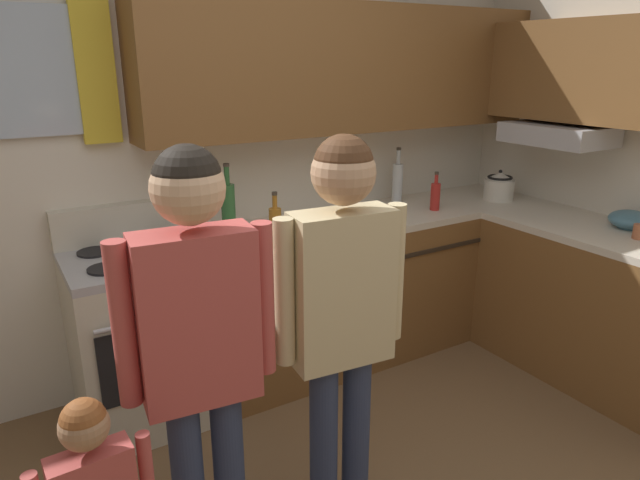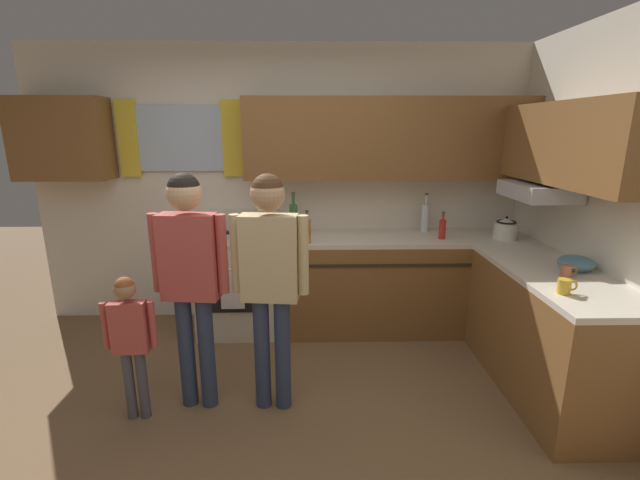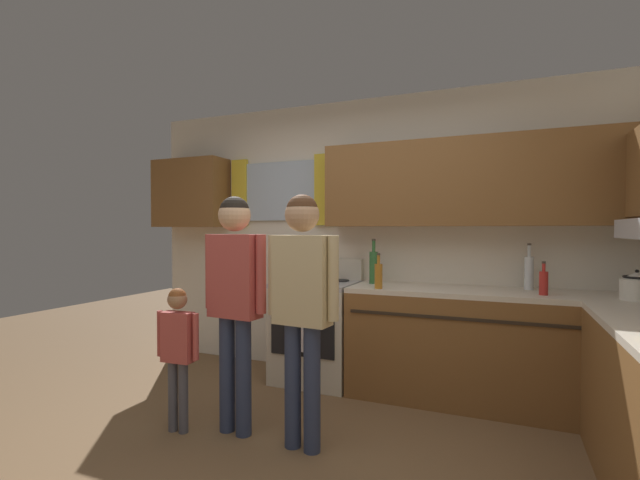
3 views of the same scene
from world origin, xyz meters
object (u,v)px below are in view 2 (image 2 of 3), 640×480
(mixing_bowl, at_px, (576,263))
(adult_in_plaid, at_px, (270,267))
(mug_mustard_yellow, at_px, (565,286))
(small_child, at_px, (130,332))
(bottle_sauce_red, at_px, (442,229))
(cup_terracotta, at_px, (567,271))
(bottle_oil_amber, at_px, (307,231))
(stove_oven, at_px, (239,282))
(stovetop_kettle, at_px, (506,229))
(bottle_wine_green, at_px, (294,219))
(adult_holding_child, at_px, (190,266))
(bottle_tall_clear, at_px, (425,217))

(mixing_bowl, xyz_separation_m, adult_in_plaid, (-2.10, -0.21, 0.06))
(mug_mustard_yellow, xyz_separation_m, small_child, (-2.65, 0.12, -0.33))
(adult_in_plaid, bearing_deg, bottle_sauce_red, 37.36)
(bottle_sauce_red, xyz_separation_m, small_child, (-2.31, -1.20, -0.38))
(cup_terracotta, bearing_deg, bottle_oil_amber, 152.57)
(stove_oven, distance_m, cup_terracotta, 2.67)
(bottle_sauce_red, bearing_deg, stovetop_kettle, -1.85)
(stove_oven, distance_m, stovetop_kettle, 2.46)
(mug_mustard_yellow, bearing_deg, adult_in_plaid, 172.59)
(stovetop_kettle, distance_m, mixing_bowl, 0.87)
(small_child, bearing_deg, bottle_wine_green, 54.55)
(stove_oven, bearing_deg, stovetop_kettle, -3.14)
(small_child, bearing_deg, stove_oven, 70.36)
(bottle_oil_amber, height_order, cup_terracotta, bottle_oil_amber)
(stove_oven, distance_m, adult_holding_child, 1.30)
(stove_oven, bearing_deg, mug_mustard_yellow, -33.27)
(adult_holding_child, bearing_deg, adult_in_plaid, -2.90)
(mixing_bowl, bearing_deg, bottle_tall_clear, 123.10)
(bottle_wine_green, distance_m, cup_terracotta, 2.21)
(bottle_tall_clear, bearing_deg, cup_terracotta, -64.87)
(bottle_sauce_red, xyz_separation_m, adult_holding_child, (-1.94, -1.06, 0.01))
(bottle_oil_amber, relative_size, adult_holding_child, 0.18)
(mug_mustard_yellow, distance_m, cup_terracotta, 0.35)
(mug_mustard_yellow, xyz_separation_m, adult_in_plaid, (-1.77, 0.23, 0.06))
(mixing_bowl, bearing_deg, adult_in_plaid, -174.33)
(small_child, bearing_deg, stovetop_kettle, 22.37)
(stove_oven, height_order, mixing_bowl, stove_oven)
(bottle_wine_green, xyz_separation_m, bottle_tall_clear, (1.24, 0.10, -0.01))
(bottle_tall_clear, bearing_deg, adult_in_plaid, -134.44)
(stove_oven, xyz_separation_m, bottle_wine_green, (0.52, 0.07, 0.58))
(stove_oven, relative_size, bottle_tall_clear, 3.00)
(small_child, bearing_deg, bottle_oil_amber, 44.03)
(bottle_oil_amber, relative_size, small_child, 0.29)
(stovetop_kettle, bearing_deg, stove_oven, 176.86)
(bottle_wine_green, height_order, stovetop_kettle, bottle_wine_green)
(cup_terracotta, relative_size, small_child, 0.11)
(mug_mustard_yellow, bearing_deg, small_child, 177.39)
(cup_terracotta, bearing_deg, mixing_bowl, 44.19)
(bottle_wine_green, relative_size, bottle_tall_clear, 1.07)
(bottle_oil_amber, relative_size, cup_terracotta, 2.63)
(mug_mustard_yellow, xyz_separation_m, cup_terracotta, (0.19, 0.30, -0.01))
(cup_terracotta, height_order, adult_holding_child, adult_holding_child)
(stove_oven, height_order, bottle_wine_green, bottle_wine_green)
(stove_oven, height_order, adult_in_plaid, adult_in_plaid)
(stove_oven, bearing_deg, small_child, -109.64)
(mixing_bowl, height_order, small_child, mixing_bowl)
(adult_holding_child, distance_m, small_child, 0.55)
(stove_oven, xyz_separation_m, bottle_oil_amber, (0.64, -0.24, 0.54))
(bottle_tall_clear, height_order, adult_in_plaid, adult_in_plaid)
(bottle_tall_clear, distance_m, mug_mustard_yellow, 1.66)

